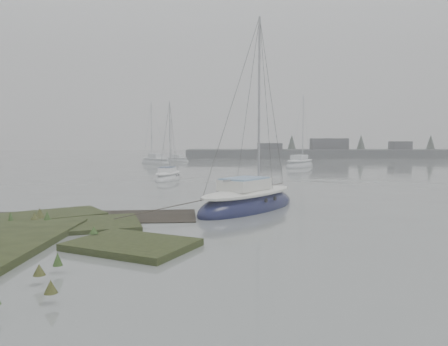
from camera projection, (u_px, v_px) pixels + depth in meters
ground at (197, 171)px, 43.39m from camera, size 160.00×160.00×0.00m
far_shoreline at (368, 153)px, 74.68m from camera, size 60.00×8.00×4.15m
sailboat_main at (248, 203)px, 20.01m from camera, size 5.82×6.76×9.56m
sailboat_white at (168, 177)px, 34.39m from camera, size 2.25×4.92×6.69m
sailboat_far_a at (155, 162)px, 56.04m from camera, size 5.42×5.79×8.44m
sailboat_far_b at (300, 165)px, 49.98m from camera, size 5.02×6.50×8.93m
sailboat_far_c at (175, 160)px, 61.80m from camera, size 4.73×3.49×6.45m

